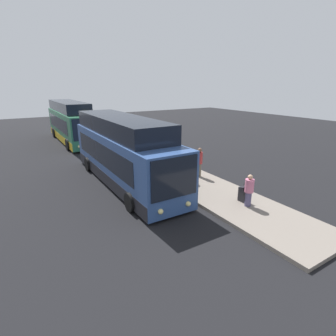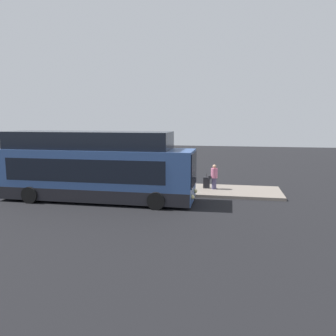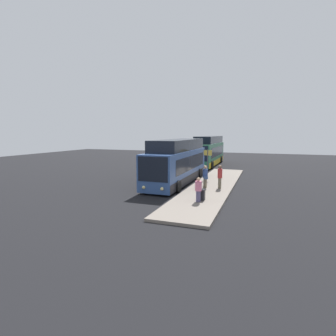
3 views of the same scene
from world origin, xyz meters
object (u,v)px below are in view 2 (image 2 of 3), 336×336
suitcase (207,183)px  bus_lead (95,170)px  passenger_with_bags (147,170)px  passenger_boarding (145,173)px  sign_post (81,161)px  passenger_waiting (214,176)px

suitcase → bus_lead: bearing=-148.4°
passenger_with_bags → bus_lead: bearing=146.2°
passenger_boarding → sign_post: (-4.14, -0.69, 0.83)m
passenger_waiting → passenger_with_bags: 4.59m
bus_lead → suitcase: bearing=31.6°
passenger_with_bags → sign_post: (-4.00, -1.82, 0.77)m
passenger_with_bags → passenger_boarding: bearing=179.3°
passenger_boarding → passenger_waiting: 4.43m
passenger_with_bags → sign_post: bearing=106.4°
bus_lead → passenger_waiting: size_ratio=7.09×
passenger_waiting → passenger_with_bags: passenger_with_bags is taller
passenger_boarding → passenger_with_bags: (-0.15, 1.13, 0.05)m
passenger_boarding → passenger_with_bags: passenger_with_bags is taller
passenger_waiting → suitcase: size_ratio=1.65×
passenger_boarding → passenger_with_bags: 1.15m
passenger_with_bags → suitcase: bearing=-104.3°
bus_lead → passenger_boarding: bus_lead is taller
passenger_boarding → passenger_with_bags: bearing=162.3°
suitcase → passenger_boarding: bearing=-170.0°
passenger_with_bags → suitcase: passenger_with_bags is taller
passenger_waiting → suitcase: passenger_waiting is taller
passenger_waiting → suitcase: (-0.48, 0.18, -0.47)m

